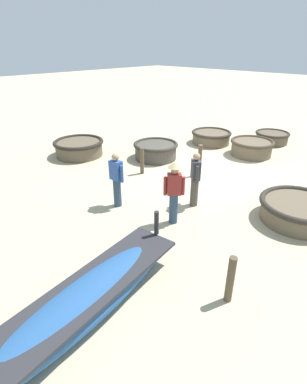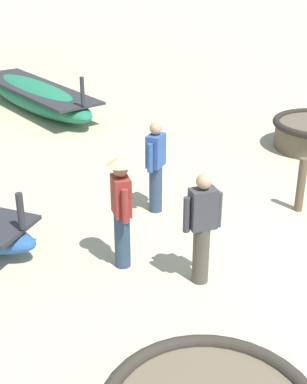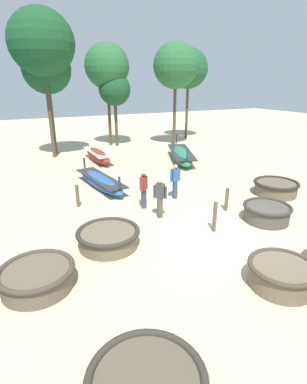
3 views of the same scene
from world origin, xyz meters
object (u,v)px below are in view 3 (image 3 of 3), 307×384
coracle_upturned (282,274)px  tree_left_mid (107,66)px  tree_center (115,90)px  tree_leftmost (42,43)px  coracle_nearest (276,187)px  fisherman_standing_left (175,180)px  long_boat_white_hull (181,155)px  fisherman_by_coracle (144,186)px  mooring_post_mid_beach (215,217)px  tree_rightmost (176,66)px  coracle_front_left (267,212)px  coracle_beside_post (108,237)px  tree_tall_back (188,69)px  coracle_front_right (37,277)px  tree_right_mid (47,70)px  fisherman_standing_right (160,197)px  long_boat_red_hull (101,181)px  long_boat_ochre_hull (98,155)px  mooring_post_inland (227,199)px  mooring_post_shoreline (77,196)px

coracle_upturned → tree_left_mid: bearing=84.2°
tree_center → tree_leftmost: bearing=-160.0°
coracle_nearest → fisherman_standing_left: bearing=159.3°
tree_center → long_boat_white_hull: bearing=-72.5°
fisherman_by_coracle → mooring_post_mid_beach: 3.29m
long_boat_white_hull → fisherman_by_coracle: (-5.54, -6.20, 0.57)m
tree_rightmost → coracle_front_left: bearing=-106.2°
coracle_upturned → fisherman_standing_left: size_ratio=1.11×
mooring_post_mid_beach → tree_leftmost: bearing=103.0°
coracle_beside_post → tree_tall_back: 21.12m
coracle_nearest → tree_leftmost: bearing=123.2°
coracle_front_right → tree_right_mid: bearing=79.3°
coracle_upturned → coracle_beside_post: size_ratio=0.86×
coracle_front_left → long_boat_white_hull: bearing=78.4°
fisherman_standing_left → fisherman_standing_right: bearing=-135.5°
coracle_upturned → coracle_front_left: bearing=49.4°
tree_left_mid → coracle_upturned: bearing=-95.8°
long_boat_red_hull → fisherman_by_coracle: fisherman_by_coracle is taller
coracle_upturned → fisherman_by_coracle: size_ratio=1.04×
long_boat_ochre_hull → tree_rightmost: tree_rightmost is taller
coracle_front_right → mooring_post_inland: mooring_post_inland is taller
tree_tall_back → fisherman_standing_right: bearing=-125.2°
coracle_front_right → long_boat_red_hull: long_boat_red_hull is taller
coracle_upturned → fisherman_standing_right: size_ratio=1.11×
long_boat_white_hull → tree_left_mid: (-2.50, 7.14, 5.69)m
coracle_front_right → coracle_upturned: size_ratio=1.10×
mooring_post_mid_beach → long_boat_ochre_hull: bearing=94.2°
long_boat_ochre_hull → mooring_post_shoreline: size_ratio=4.24×
tree_tall_back → tree_right_mid: (-12.09, -1.38, -0.30)m
tree_tall_back → tree_center: tree_tall_back is taller
long_boat_white_hull → fisherman_standing_left: bearing=-123.4°
fisherman_standing_right → long_boat_white_hull: bearing=53.7°
coracle_front_left → mooring_post_shoreline: mooring_post_shoreline is taller
coracle_front_right → tree_right_mid: (2.96, 15.62, 5.40)m
mooring_post_inland → mooring_post_mid_beach: 2.01m
mooring_post_inland → tree_center: 15.14m
tree_leftmost → coracle_front_right: bearing=-100.5°
mooring_post_shoreline → coracle_nearest: bearing=-16.8°
coracle_upturned → coracle_beside_post: coracle_upturned is taller
coracle_upturned → long_boat_white_hull: (4.50, 12.38, 0.04)m
long_boat_white_hull → fisherman_standing_right: bearing=-126.3°
mooring_post_inland → long_boat_ochre_hull: bearing=103.2°
coracle_beside_post → mooring_post_inland: size_ratio=2.13×
coracle_nearest → coracle_front_left: (-2.53, -1.91, 0.00)m
coracle_upturned → mooring_post_mid_beach: bearing=84.5°
coracle_beside_post → tree_left_mid: 17.51m
tree_right_mid → tree_leftmost: tree_leftmost is taller
coracle_nearest → mooring_post_mid_beach: mooring_post_mid_beach is taller
mooring_post_mid_beach → tree_tall_back: 19.61m
fisherman_by_coracle → tree_left_mid: size_ratio=0.21×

